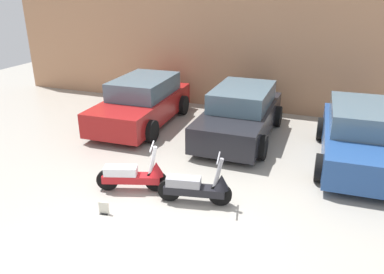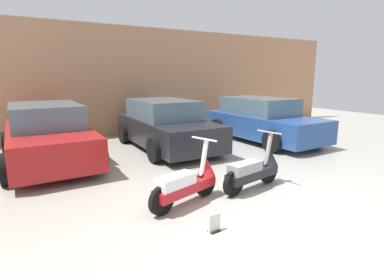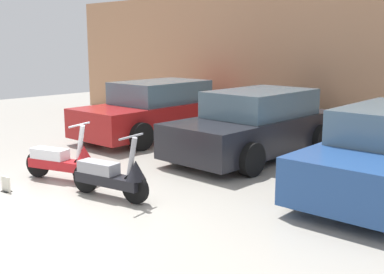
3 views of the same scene
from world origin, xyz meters
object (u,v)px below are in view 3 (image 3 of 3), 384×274
object	(u,v)px
car_rear_left	(156,110)
car_rear_center	(255,125)
scooter_front_right	(112,176)
placard_near_left_scooter	(6,185)
scooter_front_left	(63,160)

from	to	relation	value
car_rear_left	car_rear_center	size ratio (longest dim) A/B	1.02
scooter_front_right	placard_near_left_scooter	xyz separation A→B (m)	(-1.59, -1.02, -0.27)
scooter_front_left	scooter_front_right	distance (m)	1.45
placard_near_left_scooter	scooter_front_left	bearing A→B (deg)	82.45
scooter_front_left	scooter_front_right	xyz separation A→B (m)	(1.45, -0.00, -0.00)
car_rear_center	placard_near_left_scooter	world-z (taller)	car_rear_center
scooter_front_left	placard_near_left_scooter	distance (m)	1.06
car_rear_center	placard_near_left_scooter	bearing A→B (deg)	-16.82
placard_near_left_scooter	car_rear_left	bearing A→B (deg)	109.22
scooter_front_left	car_rear_center	distance (m)	4.19
scooter_front_right	placard_near_left_scooter	world-z (taller)	scooter_front_right
scooter_front_left	car_rear_center	bearing A→B (deg)	52.76
scooter_front_left	placard_near_left_scooter	xyz separation A→B (m)	(-0.13, -1.02, -0.27)
placard_near_left_scooter	scooter_front_right	bearing A→B (deg)	32.66
placard_near_left_scooter	car_rear_center	bearing A→B (deg)	73.39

